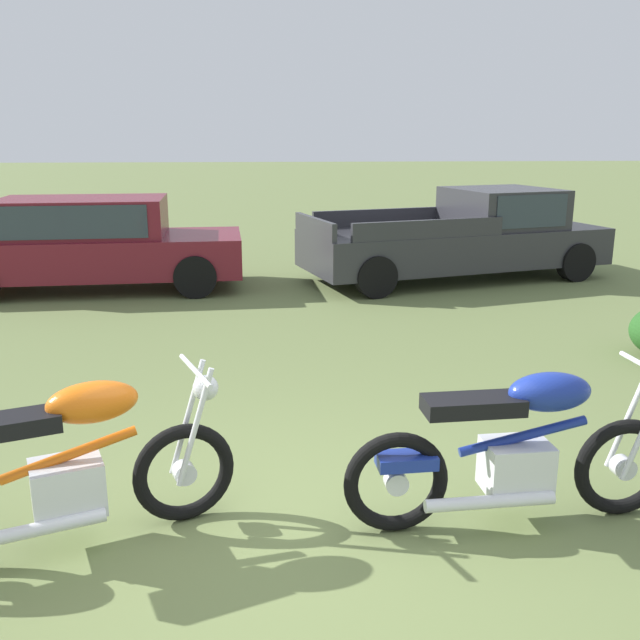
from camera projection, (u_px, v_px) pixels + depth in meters
The scene contains 5 objects.
ground_plane at pixel (301, 544), 4.21m from camera, with size 120.00×120.00×0.00m, color olive.
motorcycle_orange at pixel (67, 469), 4.08m from camera, with size 1.96×1.00×1.02m.
motorcycle_blue at pixel (518, 450), 4.33m from camera, with size 2.13×0.64×1.02m.
car_burgundy at pixel (90, 239), 10.90m from camera, with size 4.59×2.02×1.43m.
pickup_truck_charcoal at pixel (469, 234), 11.81m from camera, with size 5.33×3.07×1.49m.
Camera 1 is at (-0.18, -3.73, 2.37)m, focal length 39.53 mm.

